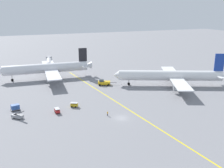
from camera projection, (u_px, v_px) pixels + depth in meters
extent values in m
plane|color=gray|center=(122.00, 118.00, 86.44)|extent=(600.00, 600.00, 0.00)
cube|color=yellow|center=(123.00, 106.00, 97.12)|extent=(13.66, 119.33, 0.01)
cylinder|color=silver|center=(46.00, 68.00, 133.39)|extent=(42.90, 8.02, 4.95)
cone|color=silver|center=(88.00, 65.00, 140.00)|extent=(3.88, 4.21, 3.96)
cube|color=silver|center=(50.00, 69.00, 134.23)|extent=(9.63, 45.38, 0.44)
cube|color=silver|center=(84.00, 65.00, 139.12)|extent=(4.13, 13.20, 0.28)
cube|color=black|center=(83.00, 55.00, 137.45)|extent=(4.41, 0.68, 7.13)
cylinder|color=#999EA3|center=(47.00, 68.00, 145.94)|extent=(4.38, 2.90, 2.60)
cylinder|color=#999EA3|center=(51.00, 79.00, 122.94)|extent=(4.38, 2.90, 2.60)
cylinder|color=slate|center=(53.00, 76.00, 132.23)|extent=(0.28, 0.28, 2.69)
cylinder|color=black|center=(54.00, 78.00, 132.61)|extent=(1.34, 0.64, 1.30)
cylinder|color=slate|center=(52.00, 73.00, 138.43)|extent=(0.28, 0.28, 2.69)
cylinder|color=black|center=(52.00, 75.00, 138.81)|extent=(1.34, 0.64, 1.30)
cylinder|color=slate|center=(12.00, 77.00, 129.35)|extent=(0.28, 0.28, 2.69)
cylinder|color=black|center=(12.00, 80.00, 129.73)|extent=(1.34, 0.64, 1.30)
cylinder|color=white|center=(170.00, 76.00, 121.59)|extent=(46.42, 23.95, 4.84)
cone|color=white|center=(116.00, 75.00, 122.26)|extent=(4.35, 5.20, 4.45)
cone|color=white|center=(224.00, 76.00, 120.93)|extent=(4.85, 4.99, 3.87)
cube|color=white|center=(175.00, 77.00, 121.73)|extent=(23.35, 42.43, 0.44)
cube|color=white|center=(218.00, 75.00, 120.86)|extent=(8.15, 13.19, 0.28)
cube|color=#193899|center=(219.00, 62.00, 119.15)|extent=(4.17, 2.10, 8.17)
cylinder|color=#999EA3|center=(168.00, 74.00, 133.95)|extent=(4.89, 4.07, 2.60)
cylinder|color=#999EA3|center=(178.00, 88.00, 110.59)|extent=(4.89, 4.07, 2.60)
cylinder|color=slate|center=(178.00, 84.00, 119.15)|extent=(0.28, 0.28, 2.04)
cylinder|color=black|center=(178.00, 86.00, 119.44)|extent=(1.41, 1.03, 1.30)
cylinder|color=slate|center=(175.00, 80.00, 125.67)|extent=(0.28, 0.28, 2.04)
cylinder|color=black|center=(175.00, 82.00, 125.96)|extent=(1.41, 1.03, 1.30)
cylinder|color=slate|center=(129.00, 82.00, 123.01)|extent=(0.28, 0.28, 2.04)
cylinder|color=black|center=(129.00, 84.00, 123.30)|extent=(1.41, 1.03, 1.30)
cube|color=gold|center=(104.00, 83.00, 123.33)|extent=(6.50, 4.84, 1.36)
cube|color=#333D47|center=(101.00, 80.00, 123.00)|extent=(2.81, 2.91, 0.90)
cylinder|color=#4C4C51|center=(114.00, 82.00, 123.32)|extent=(3.05, 1.38, 0.20)
sphere|color=orange|center=(101.00, 79.00, 122.83)|extent=(0.24, 0.24, 0.24)
cylinder|color=black|center=(100.00, 85.00, 122.14)|extent=(0.95, 0.61, 0.90)
cylinder|color=black|center=(100.00, 83.00, 124.89)|extent=(0.95, 0.61, 0.90)
cylinder|color=black|center=(109.00, 85.00, 122.16)|extent=(0.95, 0.61, 0.90)
cylinder|color=black|center=(109.00, 83.00, 124.91)|extent=(0.95, 0.61, 0.90)
cube|color=gray|center=(17.00, 116.00, 86.11)|extent=(4.10, 4.10, 0.90)
cube|color=black|center=(19.00, 113.00, 85.43)|extent=(3.48, 3.49, 1.83)
cylinder|color=black|center=(21.00, 117.00, 86.57)|extent=(0.57, 0.57, 0.60)
cylinder|color=black|center=(18.00, 118.00, 85.34)|extent=(0.57, 0.57, 0.60)
cylinder|color=black|center=(17.00, 116.00, 87.14)|extent=(0.57, 0.57, 0.60)
cylinder|color=black|center=(14.00, 118.00, 85.90)|extent=(0.57, 0.57, 0.60)
cube|color=slate|center=(15.00, 109.00, 92.80)|extent=(3.55, 2.75, 0.25)
cube|color=#2D5199|center=(15.00, 107.00, 92.54)|extent=(3.12, 2.48, 1.60)
cylinder|color=black|center=(14.00, 111.00, 91.88)|extent=(0.63, 0.31, 0.60)
cylinder|color=black|center=(13.00, 109.00, 93.01)|extent=(0.63, 0.31, 0.60)
cylinder|color=black|center=(18.00, 110.00, 92.66)|extent=(0.63, 0.31, 0.60)
cylinder|color=black|center=(17.00, 109.00, 93.79)|extent=(0.63, 0.31, 0.60)
cube|color=red|center=(57.00, 111.00, 90.50)|extent=(1.58, 2.65, 1.00)
cube|color=#B2B2B7|center=(57.00, 108.00, 90.26)|extent=(1.66, 2.78, 0.12)
cylinder|color=black|center=(55.00, 112.00, 91.03)|extent=(0.22, 0.61, 0.60)
cylinder|color=black|center=(59.00, 111.00, 91.57)|extent=(0.22, 0.61, 0.60)
cylinder|color=black|center=(56.00, 113.00, 89.71)|extent=(0.22, 0.61, 0.60)
cylinder|color=black|center=(60.00, 112.00, 90.26)|extent=(0.22, 0.61, 0.60)
cube|color=gold|center=(74.00, 105.00, 95.91)|extent=(3.00, 2.60, 1.00)
cube|color=#B2B2B7|center=(74.00, 103.00, 95.67)|extent=(3.15, 2.73, 0.12)
cylinder|color=black|center=(72.00, 107.00, 95.49)|extent=(0.62, 0.47, 0.60)
cylinder|color=black|center=(73.00, 105.00, 96.82)|extent=(0.62, 0.47, 0.60)
cylinder|color=black|center=(76.00, 107.00, 95.28)|extent=(0.62, 0.47, 0.60)
cylinder|color=black|center=(77.00, 106.00, 96.61)|extent=(0.62, 0.47, 0.60)
cylinder|color=black|center=(108.00, 115.00, 88.12)|extent=(0.28, 0.28, 0.82)
cylinder|color=orange|center=(108.00, 113.00, 87.92)|extent=(0.36, 0.36, 0.58)
sphere|color=tan|center=(108.00, 112.00, 87.81)|extent=(0.22, 0.22, 0.22)
cylinder|color=#B7B7BC|center=(49.00, 62.00, 156.96)|extent=(6.26, 19.64, 3.20)
cylinder|color=#99999E|center=(49.00, 59.00, 166.02)|extent=(3.84, 3.84, 3.52)
cylinder|color=#595960|center=(49.00, 62.00, 165.64)|extent=(0.70, 0.70, 3.92)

